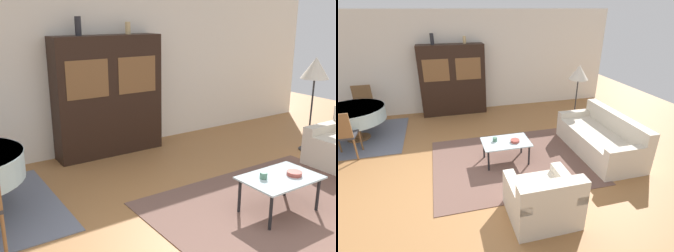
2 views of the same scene
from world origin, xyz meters
The scene contains 9 objects.
wall_back centered at (0.00, 3.63, 1.35)m, with size 10.00×0.06×2.70m.
area_rug centered at (1.22, 0.48, 0.01)m, with size 2.97×2.34×0.01m.
coffee_table centered at (1.11, 0.50, 0.39)m, with size 0.89×0.58×0.42m.
display_cabinet centered at (0.39, 3.37, 0.94)m, with size 1.71×0.42×1.87m.
floor_lamp centered at (3.17, 1.69, 1.31)m, with size 0.44×0.44×1.53m.
cup centered at (0.91, 0.57, 0.47)m, with size 0.08×0.08×0.07m.
bowl centered at (1.27, 0.45, 0.45)m, with size 0.17×0.17×0.05m.
vase_tall centered at (-0.04, 3.38, 2.01)m, with size 0.09×0.09×0.27m.
vase_short centered at (0.76, 3.38, 1.97)m, with size 0.08×0.08×0.19m.
Camera 1 is at (-2.17, -2.18, 2.18)m, focal length 42.00 mm.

